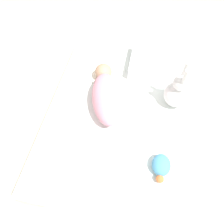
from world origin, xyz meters
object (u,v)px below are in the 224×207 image
at_px(swaddled_baby, 106,95).
at_px(pillow, 150,63).
at_px(bunny_plush, 178,92).
at_px(turtle_plush, 161,166).

relative_size(swaddled_baby, pillow, 1.64).
height_order(swaddled_baby, bunny_plush, bunny_plush).
bearing_deg(bunny_plush, swaddled_baby, -78.78).
height_order(bunny_plush, turtle_plush, bunny_plush).
relative_size(pillow, turtle_plush, 1.93).
xyz_separation_m(pillow, bunny_plush, (0.31, 0.21, 0.07)).
bearing_deg(swaddled_baby, turtle_plush, -152.40).
bearing_deg(swaddled_baby, bunny_plush, -96.51).
xyz_separation_m(swaddled_baby, turtle_plush, (0.41, 0.42, -0.04)).
height_order(pillow, bunny_plush, bunny_plush).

